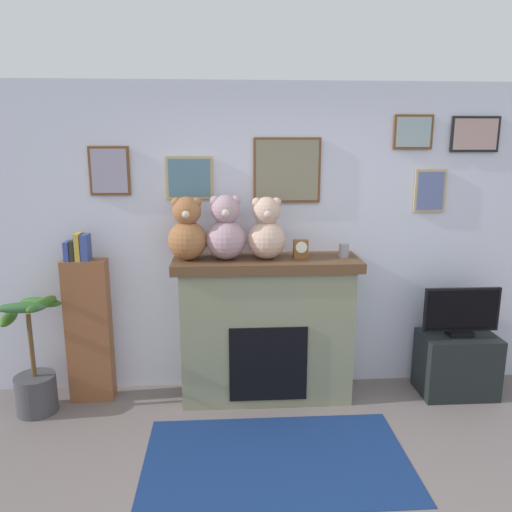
{
  "coord_description": "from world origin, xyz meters",
  "views": [
    {
      "loc": [
        -0.58,
        -2.22,
        2.12
      ],
      "look_at": [
        -0.34,
        1.71,
        1.22
      ],
      "focal_mm": 35.24,
      "sensor_mm": 36.0,
      "label": 1
    }
  ],
  "objects": [
    {
      "name": "fireplace",
      "position": [
        -0.25,
        1.71,
        0.61
      ],
      "size": [
        1.5,
        0.52,
        1.21
      ],
      "color": "gray",
      "rests_on": "ground_plane"
    },
    {
      "name": "back_wall",
      "position": [
        0.0,
        2.0,
        1.31
      ],
      "size": [
        5.2,
        0.15,
        2.6
      ],
      "color": "silver",
      "rests_on": "ground_plane"
    },
    {
      "name": "tv_stand",
      "position": [
        1.38,
        1.64,
        0.27
      ],
      "size": [
        0.62,
        0.4,
        0.53
      ],
      "primitive_type": "cube",
      "color": "black",
      "rests_on": "ground_plane"
    },
    {
      "name": "teddy_bear_tan",
      "position": [
        -0.58,
        1.69,
        1.44
      ],
      "size": [
        0.32,
        0.32,
        0.51
      ],
      "color": "#AA8793",
      "rests_on": "fireplace"
    },
    {
      "name": "candle_jar",
      "position": [
        0.37,
        1.69,
        1.26
      ],
      "size": [
        0.08,
        0.08,
        0.11
      ],
      "primitive_type": "cylinder",
      "color": "gray",
      "rests_on": "fireplace"
    },
    {
      "name": "television",
      "position": [
        1.38,
        1.64,
        0.73
      ],
      "size": [
        0.64,
        0.14,
        0.41
      ],
      "color": "black",
      "rests_on": "tv_stand"
    },
    {
      "name": "mantel_clock",
      "position": [
        0.02,
        1.69,
        1.28
      ],
      "size": [
        0.11,
        0.09,
        0.15
      ],
      "color": "brown",
      "rests_on": "fireplace"
    },
    {
      "name": "bookshelf",
      "position": [
        -1.71,
        1.74,
        0.64
      ],
      "size": [
        0.35,
        0.16,
        1.42
      ],
      "color": "brown",
      "rests_on": "ground_plane"
    },
    {
      "name": "potted_plant",
      "position": [
        -2.11,
        1.55,
        0.35
      ],
      "size": [
        0.44,
        0.48,
        0.96
      ],
      "color": "#3F3F44",
      "rests_on": "ground_plane"
    },
    {
      "name": "teddy_bear_cream",
      "position": [
        -0.88,
        1.69,
        1.43
      ],
      "size": [
        0.31,
        0.31,
        0.5
      ],
      "color": "#986039",
      "rests_on": "fireplace"
    },
    {
      "name": "teddy_bear_grey",
      "position": [
        -0.25,
        1.69,
        1.43
      ],
      "size": [
        0.31,
        0.31,
        0.5
      ],
      "color": "#CCA691",
      "rests_on": "fireplace"
    },
    {
      "name": "area_rug",
      "position": [
        -0.25,
        0.8,
        0.0
      ],
      "size": [
        1.81,
        1.06,
        0.01
      ],
      "primitive_type": "cube",
      "color": "navy",
      "rests_on": "ground_plane"
    }
  ]
}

